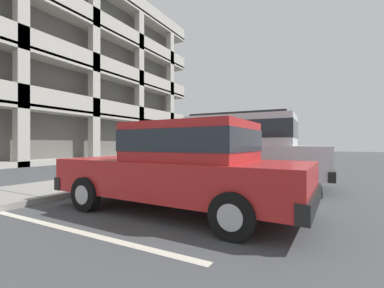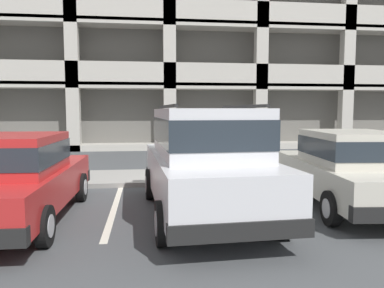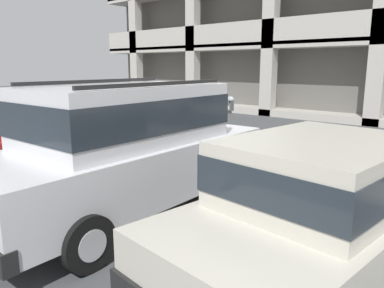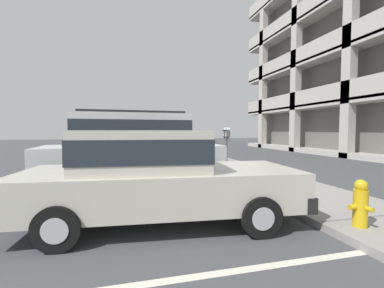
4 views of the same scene
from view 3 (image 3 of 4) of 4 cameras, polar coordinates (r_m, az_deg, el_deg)
ground_plane at (r=7.81m, az=4.54°, el=-5.31°), size 80.00×80.00×0.10m
sidewalk at (r=8.81m, az=9.66°, el=-2.70°), size 40.00×2.20×0.12m
parking_stall_lines at (r=5.85m, az=8.72°, el=-10.84°), size 12.81×4.80×0.01m
silver_suv at (r=5.70m, az=-9.69°, el=-0.06°), size 2.17×4.86×2.03m
red_sedan at (r=8.53m, az=-23.92°, el=1.19°), size 1.91×4.52×1.54m
dark_hatchback at (r=4.25m, az=19.99°, el=-8.48°), size 2.13×4.62×1.54m
parking_meter_near at (r=7.92m, az=5.09°, el=4.48°), size 0.35×0.12×1.50m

